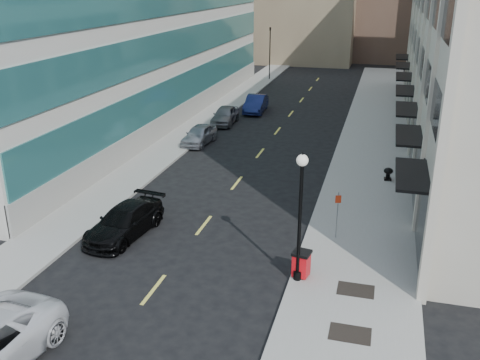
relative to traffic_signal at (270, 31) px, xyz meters
The scene contains 15 objects.
ground 48.65m from the traffic_signal, 83.46° to the right, with size 160.00×160.00×0.00m, color black.
sidewalk_right 31.38m from the traffic_signal, 65.10° to the right, with size 5.00×80.00×0.15m, color gray.
sidewalk_left 28.58m from the traffic_signal, 92.05° to the right, with size 3.00×80.00×0.15m, color gray.
grate_mid 49.11m from the traffic_signal, 74.43° to the right, with size 1.40×1.00×0.01m, color black.
grate_far 46.43m from the traffic_signal, 73.49° to the right, with size 1.40×1.00×0.01m, color black.
road_centerline 32.00m from the traffic_signal, 79.94° to the right, with size 0.15×68.20×0.01m.
traffic_signal is the anchor object (origin of this frame).
car_black_pickup 42.36m from the traffic_signal, 86.87° to the right, with size 1.98×4.87×1.41m, color black.
car_silver_sedan 27.47m from the traffic_signal, 88.51° to the right, with size 1.64×4.08×1.39m, color #97999F.
car_blue_sedan 17.10m from the traffic_signal, 81.92° to the right, with size 1.61×4.60×1.52m, color navy.
car_grey_sedan 21.60m from the traffic_signal, 87.71° to the right, with size 1.73×4.30×1.47m, color slate.
trash_bin 45.34m from the traffic_signal, 76.00° to the right, with size 0.79×0.82×1.10m.
lamppost 45.37m from the traffic_signal, 76.21° to the right, with size 0.44×0.44×5.32m.
sign_post 41.87m from the traffic_signal, 73.41° to the right, with size 0.26×0.11×2.25m.
urn_planter 34.90m from the traffic_signal, 65.90° to the right, with size 0.54×0.54×0.75m.
Camera 1 is at (7.99, -14.41, 11.33)m, focal length 40.00 mm.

